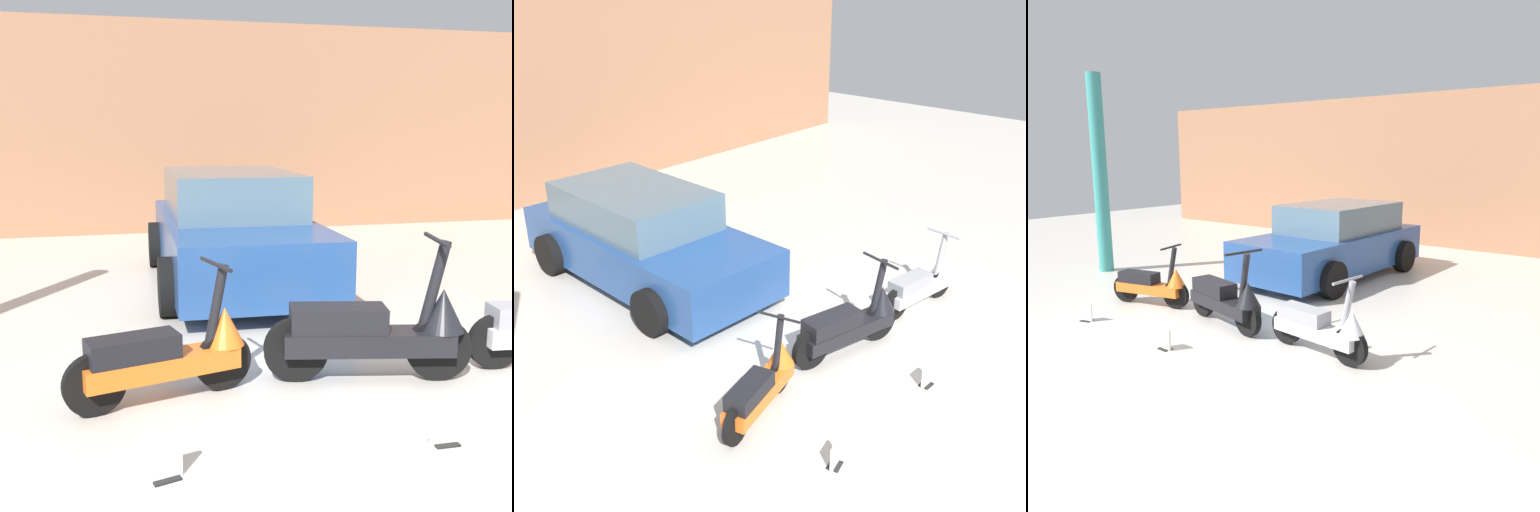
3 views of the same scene
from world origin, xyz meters
TOP-DOWN VIEW (x-y plane):
  - ground_plane at (0.00, 0.00)m, footprint 28.00×28.00m
  - wall_back at (0.00, 8.23)m, footprint 19.60×0.12m
  - scooter_front_left at (-1.65, 0.44)m, footprint 1.38×0.62m
  - scooter_front_right at (-0.05, 0.43)m, footprint 1.59×0.69m
  - car_rear_left at (-0.46, 3.88)m, footprint 2.15×4.21m
  - placard_near_left_scooter at (-1.81, -0.63)m, footprint 0.20×0.16m
  - placard_near_right_scooter at (-0.07, -0.64)m, footprint 0.20×0.12m

SIDE VIEW (x-z plane):
  - ground_plane at x=0.00m, z-range 0.00..0.00m
  - placard_near_left_scooter at x=-1.81m, z-range -0.02..0.24m
  - placard_near_right_scooter at x=-0.07m, z-range -0.02..0.24m
  - scooter_front_left at x=-1.65m, z-range -0.14..0.84m
  - scooter_front_right at x=-0.05m, z-range -0.16..0.96m
  - car_rear_left at x=-0.46m, z-range -0.03..1.38m
  - wall_back at x=0.00m, z-range 0.00..3.88m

